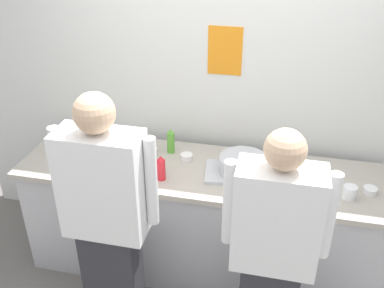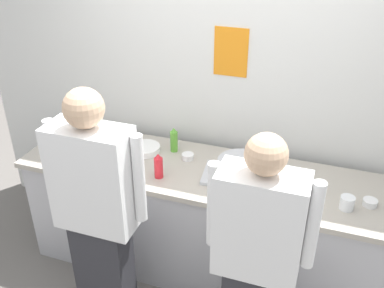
{
  "view_description": "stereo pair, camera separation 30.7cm",
  "coord_description": "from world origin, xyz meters",
  "px_view_note": "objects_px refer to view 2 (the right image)",
  "views": [
    {
      "loc": [
        0.47,
        -2.2,
        2.59
      ],
      "look_at": [
        -0.12,
        0.42,
        1.09
      ],
      "focal_mm": 40.61,
      "sensor_mm": 36.0,
      "label": 1
    },
    {
      "loc": [
        0.77,
        -2.11,
        2.59
      ],
      "look_at": [
        -0.12,
        0.42,
        1.09
      ],
      "focal_mm": 40.61,
      "sensor_mm": 36.0,
      "label": 2
    }
  ],
  "objects_px": {
    "chef_center": "(256,258)",
    "chefs_knife": "(70,149)",
    "ramekin_yellow_sauce": "(100,135)",
    "plate_stack_rear": "(145,149)",
    "ramekin_green_sauce": "(370,202)",
    "ramekin_red_sauce": "(98,151)",
    "squeeze_bottle_secondary": "(174,140)",
    "squeeze_bottle_primary": "(159,166)",
    "mixing_bowl_steel": "(242,169)",
    "chef_near_left": "(98,213)",
    "sheet_tray": "(240,176)",
    "plate_stack_front": "(290,192)",
    "ramekin_orange_sauce": "(188,156)",
    "deli_cup": "(347,203)"
  },
  "relations": [
    {
      "from": "chef_near_left",
      "to": "plate_stack_rear",
      "type": "xyz_separation_m",
      "value": [
        -0.04,
        0.8,
        0.01
      ]
    },
    {
      "from": "sheet_tray",
      "to": "squeeze_bottle_secondary",
      "type": "relative_size",
      "value": 2.58
    },
    {
      "from": "squeeze_bottle_secondary",
      "to": "ramekin_green_sauce",
      "type": "relative_size",
      "value": 2.16
    },
    {
      "from": "chef_center",
      "to": "sheet_tray",
      "type": "distance_m",
      "value": 0.74
    },
    {
      "from": "ramekin_orange_sauce",
      "to": "ramekin_green_sauce",
      "type": "distance_m",
      "value": 1.29
    },
    {
      "from": "squeeze_bottle_primary",
      "to": "chefs_knife",
      "type": "xyz_separation_m",
      "value": [
        -0.8,
        0.13,
        -0.08
      ]
    },
    {
      "from": "squeeze_bottle_secondary",
      "to": "chefs_knife",
      "type": "relative_size",
      "value": 0.72
    },
    {
      "from": "plate_stack_rear",
      "to": "mixing_bowl_steel",
      "type": "xyz_separation_m",
      "value": [
        0.78,
        -0.11,
        0.04
      ]
    },
    {
      "from": "plate_stack_front",
      "to": "sheet_tray",
      "type": "distance_m",
      "value": 0.37
    },
    {
      "from": "mixing_bowl_steel",
      "to": "squeeze_bottle_primary",
      "type": "bearing_deg",
      "value": -161.36
    },
    {
      "from": "squeeze_bottle_primary",
      "to": "chef_near_left",
      "type": "bearing_deg",
      "value": -110.97
    },
    {
      "from": "ramekin_green_sauce",
      "to": "plate_stack_front",
      "type": "bearing_deg",
      "value": -171.83
    },
    {
      "from": "plate_stack_rear",
      "to": "sheet_tray",
      "type": "height_order",
      "value": "plate_stack_rear"
    },
    {
      "from": "chef_near_left",
      "to": "ramekin_green_sauce",
      "type": "distance_m",
      "value": 1.7
    },
    {
      "from": "chef_center",
      "to": "mixing_bowl_steel",
      "type": "bearing_deg",
      "value": 110.3
    },
    {
      "from": "deli_cup",
      "to": "chef_center",
      "type": "bearing_deg",
      "value": -128.28
    },
    {
      "from": "plate_stack_rear",
      "to": "ramekin_orange_sauce",
      "type": "xyz_separation_m",
      "value": [
        0.35,
        0.0,
        -0.0
      ]
    },
    {
      "from": "ramekin_yellow_sauce",
      "to": "deli_cup",
      "type": "distance_m",
      "value": 1.96
    },
    {
      "from": "ramekin_yellow_sauce",
      "to": "plate_stack_rear",
      "type": "bearing_deg",
      "value": -12.09
    },
    {
      "from": "plate_stack_front",
      "to": "chefs_knife",
      "type": "relative_size",
      "value": 0.85
    },
    {
      "from": "mixing_bowl_steel",
      "to": "sheet_tray",
      "type": "relative_size",
      "value": 0.66
    },
    {
      "from": "plate_stack_rear",
      "to": "squeeze_bottle_secondary",
      "type": "bearing_deg",
      "value": 22.6
    },
    {
      "from": "ramekin_orange_sauce",
      "to": "chefs_knife",
      "type": "distance_m",
      "value": 0.93
    },
    {
      "from": "plate_stack_front",
      "to": "deli_cup",
      "type": "relative_size",
      "value": 2.6
    },
    {
      "from": "ramekin_green_sauce",
      "to": "ramekin_red_sauce",
      "type": "xyz_separation_m",
      "value": [
        -1.95,
        0.01,
        0.0
      ]
    },
    {
      "from": "sheet_tray",
      "to": "plate_stack_front",
      "type": "bearing_deg",
      "value": -17.24
    },
    {
      "from": "squeeze_bottle_primary",
      "to": "ramekin_red_sauce",
      "type": "xyz_separation_m",
      "value": [
        -0.57,
        0.14,
        -0.06
      ]
    },
    {
      "from": "squeeze_bottle_primary",
      "to": "plate_stack_front",
      "type": "bearing_deg",
      "value": 4.26
    },
    {
      "from": "mixing_bowl_steel",
      "to": "chefs_knife",
      "type": "distance_m",
      "value": 1.35
    },
    {
      "from": "chef_near_left",
      "to": "ramekin_orange_sauce",
      "type": "relative_size",
      "value": 19.18
    },
    {
      "from": "squeeze_bottle_secondary",
      "to": "ramekin_orange_sauce",
      "type": "xyz_separation_m",
      "value": [
        0.14,
        -0.08,
        -0.07
      ]
    },
    {
      "from": "squeeze_bottle_primary",
      "to": "chef_center",
      "type": "bearing_deg",
      "value": -32.63
    },
    {
      "from": "squeeze_bottle_primary",
      "to": "sheet_tray",
      "type": "bearing_deg",
      "value": 18.31
    },
    {
      "from": "squeeze_bottle_secondary",
      "to": "chefs_knife",
      "type": "xyz_separation_m",
      "value": [
        -0.77,
        -0.25,
        -0.09
      ]
    },
    {
      "from": "squeeze_bottle_secondary",
      "to": "plate_stack_front",
      "type": "bearing_deg",
      "value": -18.5
    },
    {
      "from": "chef_near_left",
      "to": "plate_stack_rear",
      "type": "height_order",
      "value": "chef_near_left"
    },
    {
      "from": "squeeze_bottle_secondary",
      "to": "ramekin_orange_sauce",
      "type": "height_order",
      "value": "squeeze_bottle_secondary"
    },
    {
      "from": "chef_near_left",
      "to": "ramekin_red_sauce",
      "type": "bearing_deg",
      "value": 119.86
    },
    {
      "from": "squeeze_bottle_secondary",
      "to": "ramekin_green_sauce",
      "type": "distance_m",
      "value": 1.44
    },
    {
      "from": "plate_stack_front",
      "to": "chefs_knife",
      "type": "height_order",
      "value": "plate_stack_front"
    },
    {
      "from": "chef_center",
      "to": "chefs_knife",
      "type": "distance_m",
      "value": 1.73
    },
    {
      "from": "plate_stack_rear",
      "to": "squeeze_bottle_primary",
      "type": "xyz_separation_m",
      "value": [
        0.24,
        -0.29,
        0.06
      ]
    },
    {
      "from": "squeeze_bottle_secondary",
      "to": "ramekin_green_sauce",
      "type": "height_order",
      "value": "squeeze_bottle_secondary"
    },
    {
      "from": "ramekin_red_sauce",
      "to": "sheet_tray",
      "type": "bearing_deg",
      "value": 1.75
    },
    {
      "from": "chef_near_left",
      "to": "ramekin_green_sauce",
      "type": "height_order",
      "value": "chef_near_left"
    },
    {
      "from": "ramekin_green_sauce",
      "to": "ramekin_yellow_sauce",
      "type": "bearing_deg",
      "value": 173.15
    },
    {
      "from": "chef_near_left",
      "to": "ramekin_orange_sauce",
      "type": "distance_m",
      "value": 0.86
    },
    {
      "from": "plate_stack_front",
      "to": "squeeze_bottle_primary",
      "type": "bearing_deg",
      "value": -175.74
    },
    {
      "from": "chef_near_left",
      "to": "squeeze_bottle_primary",
      "type": "xyz_separation_m",
      "value": [
        0.19,
        0.51,
        0.08
      ]
    },
    {
      "from": "ramekin_green_sauce",
      "to": "chefs_knife",
      "type": "xyz_separation_m",
      "value": [
        -2.19,
        -0.01,
        -0.02
      ]
    }
  ]
}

